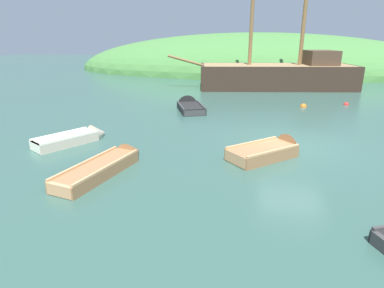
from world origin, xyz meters
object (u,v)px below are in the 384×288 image
object	(u,v)px
rowboat_near_dock	(108,166)
buoy_red	(346,105)
sailing_ship	(277,79)
rowboat_far	(272,152)
rowboat_outer_right	(189,107)
buoy_orange	(303,107)
rowboat_outer_left	(76,139)

from	to	relation	value
rowboat_near_dock	buoy_red	size ratio (longest dim) A/B	11.73
sailing_ship	rowboat_near_dock	distance (m)	19.47
rowboat_far	rowboat_near_dock	size ratio (longest dim) A/B	0.75
sailing_ship	rowboat_outer_right	bearing A→B (deg)	50.11
sailing_ship	buoy_red	xyz separation A→B (m)	(3.92, -6.09, -0.74)
sailing_ship	rowboat_far	size ratio (longest dim) A/B	5.11
rowboat_outer_right	buoy_red	world-z (taller)	rowboat_outer_right
sailing_ship	buoy_orange	distance (m)	7.42
sailing_ship	rowboat_outer_right	distance (m)	10.77
sailing_ship	buoy_orange	world-z (taller)	sailing_ship
buoy_red	rowboat_outer_left	bearing A→B (deg)	-140.18
rowboat_near_dock	rowboat_far	bearing A→B (deg)	-53.48
rowboat_outer_left	buoy_red	world-z (taller)	rowboat_outer_left
sailing_ship	rowboat_outer_left	size ratio (longest dim) A/B	4.95
buoy_orange	rowboat_far	bearing A→B (deg)	-102.92
buoy_red	buoy_orange	world-z (taller)	buoy_orange
sailing_ship	buoy_red	bearing A→B (deg)	112.01
rowboat_near_dock	rowboat_outer_right	size ratio (longest dim) A/B	1.20
sailing_ship	buoy_red	distance (m)	7.28
rowboat_far	rowboat_near_dock	world-z (taller)	rowboat_far
sailing_ship	rowboat_far	xyz separation A→B (m)	(-0.78, -16.26, -0.59)
rowboat_outer_right	buoy_orange	xyz separation A→B (m)	(6.52, 2.13, -0.11)
rowboat_far	rowboat_outer_right	xyz separation A→B (m)	(-4.45, 6.87, -0.03)
rowboat_outer_left	rowboat_near_dock	bearing A→B (deg)	-102.94
rowboat_near_dock	buoy_red	distance (m)	15.82
rowboat_outer_right	buoy_red	bearing A→B (deg)	-92.64
rowboat_outer_left	buoy_orange	size ratio (longest dim) A/B	7.87
rowboat_near_dock	buoy_red	world-z (taller)	rowboat_near_dock
rowboat_outer_left	rowboat_outer_right	distance (m)	7.54
rowboat_outer_right	buoy_red	size ratio (longest dim) A/B	9.79
rowboat_outer_right	rowboat_outer_left	bearing A→B (deg)	133.56
buoy_red	rowboat_far	bearing A→B (deg)	-114.83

